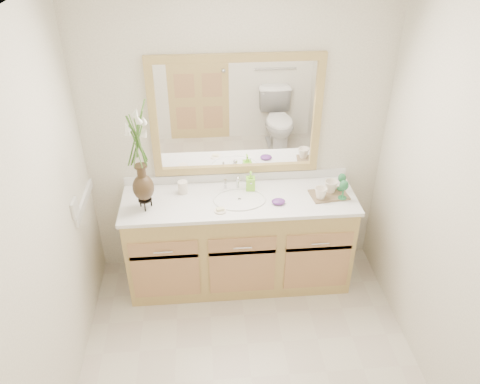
{
  "coord_description": "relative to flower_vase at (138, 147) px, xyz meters",
  "views": [
    {
      "loc": [
        -0.25,
        -2.04,
        2.84
      ],
      "look_at": [
        -0.03,
        0.65,
        1.12
      ],
      "focal_mm": 35.0,
      "sensor_mm": 36.0,
      "label": 1
    }
  ],
  "objects": [
    {
      "name": "floor",
      "position": [
        0.72,
        -0.94,
        -1.35
      ],
      "size": [
        2.6,
        2.6,
        0.0
      ],
      "primitive_type": "plane",
      "color": "beige",
      "rests_on": "ground"
    },
    {
      "name": "ceiling",
      "position": [
        0.72,
        -0.94,
        1.05
      ],
      "size": [
        2.4,
        2.6,
        0.02
      ],
      "primitive_type": "cube",
      "color": "white",
      "rests_on": "wall_back"
    },
    {
      "name": "wall_back",
      "position": [
        0.72,
        0.36,
        -0.15
      ],
      "size": [
        2.4,
        0.02,
        2.4
      ],
      "primitive_type": "cube",
      "color": "white",
      "rests_on": "floor"
    },
    {
      "name": "wall_left",
      "position": [
        -0.48,
        -0.94,
        -0.15
      ],
      "size": [
        0.02,
        2.6,
        2.4
      ],
      "primitive_type": "cube",
      "color": "white",
      "rests_on": "floor"
    },
    {
      "name": "wall_right",
      "position": [
        1.92,
        -0.94,
        -0.15
      ],
      "size": [
        0.02,
        2.6,
        2.4
      ],
      "primitive_type": "cube",
      "color": "white",
      "rests_on": "floor"
    },
    {
      "name": "vanity",
      "position": [
        0.72,
        0.07,
        -0.95
      ],
      "size": [
        1.8,
        0.55,
        0.8
      ],
      "color": "tan",
      "rests_on": "floor"
    },
    {
      "name": "counter",
      "position": [
        0.72,
        0.07,
        -0.53
      ],
      "size": [
        1.84,
        0.57,
        0.03
      ],
      "primitive_type": "cube",
      "color": "white",
      "rests_on": "vanity"
    },
    {
      "name": "sink",
      "position": [
        0.72,
        0.05,
        -0.57
      ],
      "size": [
        0.38,
        0.34,
        0.23
      ],
      "color": "white",
      "rests_on": "counter"
    },
    {
      "name": "mirror",
      "position": [
        0.72,
        0.33,
        0.06
      ],
      "size": [
        1.32,
        0.04,
        0.97
      ],
      "color": "white",
      "rests_on": "wall_back"
    },
    {
      "name": "switch_plate",
      "position": [
        -0.47,
        -0.18,
        -0.37
      ],
      "size": [
        0.02,
        0.12,
        0.12
      ],
      "primitive_type": "cube",
      "color": "white",
      "rests_on": "wall_left"
    },
    {
      "name": "flower_vase",
      "position": [
        0.0,
        0.0,
        0.0
      ],
      "size": [
        0.19,
        0.19,
        0.77
      ],
      "rotation": [
        0.0,
        0.0,
        -0.25
      ],
      "color": "black",
      "rests_on": "counter"
    },
    {
      "name": "tumbler",
      "position": [
        0.28,
        0.19,
        -0.47
      ],
      "size": [
        0.08,
        0.08,
        0.1
      ],
      "primitive_type": "cylinder",
      "color": "white",
      "rests_on": "counter"
    },
    {
      "name": "soap_dish",
      "position": [
        0.56,
        -0.1,
        -0.51
      ],
      "size": [
        0.09,
        0.09,
        0.03
      ],
      "color": "white",
      "rests_on": "counter"
    },
    {
      "name": "soap_bottle",
      "position": [
        0.82,
        0.2,
        -0.45
      ],
      "size": [
        0.07,
        0.07,
        0.14
      ],
      "primitive_type": "imported",
      "rotation": [
        0.0,
        0.0,
        -0.07
      ],
      "color": "#8AE435",
      "rests_on": "counter"
    },
    {
      "name": "purple_dish",
      "position": [
        1.01,
        -0.03,
        -0.5
      ],
      "size": [
        0.13,
        0.12,
        0.04
      ],
      "primitive_type": "ellipsoid",
      "rotation": [
        0.0,
        0.0,
        -0.37
      ],
      "color": "#5B297D",
      "rests_on": "counter"
    },
    {
      "name": "tray",
      "position": [
        1.43,
        0.05,
        -0.51
      ],
      "size": [
        0.31,
        0.23,
        0.01
      ],
      "primitive_type": "cube",
      "rotation": [
        0.0,
        0.0,
        0.12
      ],
      "color": "brown",
      "rests_on": "counter"
    },
    {
      "name": "mug_left",
      "position": [
        1.35,
        -0.0,
        -0.46
      ],
      "size": [
        0.12,
        0.11,
        0.1
      ],
      "primitive_type": "imported",
      "rotation": [
        0.0,
        0.0,
        0.2
      ],
      "color": "white",
      "rests_on": "tray"
    },
    {
      "name": "mug_right",
      "position": [
        1.45,
        0.08,
        -0.45
      ],
      "size": [
        0.14,
        0.14,
        0.11
      ],
      "primitive_type": "imported",
      "rotation": [
        0.0,
        0.0,
        0.67
      ],
      "color": "white",
      "rests_on": "tray"
    },
    {
      "name": "goblet_front",
      "position": [
        1.52,
        -0.02,
        -0.4
      ],
      "size": [
        0.07,
        0.07,
        0.16
      ],
      "color": "#236B3C",
      "rests_on": "tray"
    },
    {
      "name": "goblet_back",
      "position": [
        1.54,
        0.11,
        -0.41
      ],
      "size": [
        0.06,
        0.06,
        0.14
      ],
      "color": "#236B3C",
      "rests_on": "tray"
    }
  ]
}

